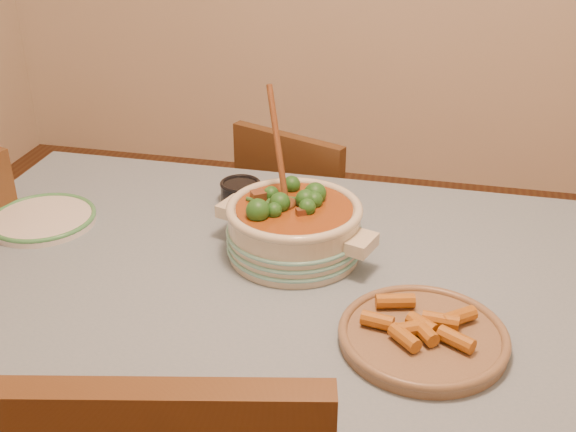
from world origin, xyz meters
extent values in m
cube|color=brown|center=(0.00, 0.00, 0.72)|extent=(1.60, 1.00, 0.05)
cube|color=gray|center=(0.00, 0.00, 0.75)|extent=(1.68, 1.08, 0.01)
cylinder|color=brown|center=(-0.73, 0.43, 0.35)|extent=(0.07, 0.07, 0.70)
cylinder|color=beige|center=(0.00, 0.11, 0.81)|extent=(0.37, 0.37, 0.12)
torus|color=beige|center=(0.00, 0.11, 0.87)|extent=(0.30, 0.30, 0.02)
cube|color=beige|center=(0.16, 0.06, 0.83)|extent=(0.07, 0.09, 0.03)
cube|color=beige|center=(-0.16, 0.16, 0.83)|extent=(0.07, 0.09, 0.03)
cylinder|color=#924315|center=(0.00, 0.11, 0.86)|extent=(0.26, 0.26, 0.02)
cylinder|color=silver|center=(-0.63, 0.12, 0.76)|extent=(0.30, 0.30, 0.02)
torus|color=#418F52|center=(-0.63, 0.12, 0.77)|extent=(0.26, 0.26, 0.01)
cylinder|color=black|center=(-0.19, 0.34, 0.78)|extent=(0.12, 0.12, 0.05)
torus|color=black|center=(-0.19, 0.34, 0.81)|extent=(0.11, 0.11, 0.01)
cylinder|color=black|center=(-0.19, 0.34, 0.80)|extent=(0.09, 0.09, 0.01)
cylinder|color=olive|center=(0.30, -0.16, 0.77)|extent=(0.32, 0.32, 0.02)
torus|color=olive|center=(0.30, -0.16, 0.78)|extent=(0.32, 0.32, 0.02)
cube|color=#543319|center=(-0.08, 0.84, 0.41)|extent=(0.50, 0.50, 0.04)
cube|color=#543319|center=(-0.15, 0.68, 0.61)|extent=(0.37, 0.17, 0.41)
cylinder|color=#543319|center=(0.13, 0.93, 0.20)|extent=(0.04, 0.04, 0.41)
cylinder|color=#543319|center=(-0.17, 1.05, 0.20)|extent=(0.04, 0.04, 0.41)
cylinder|color=#543319|center=(0.01, 0.62, 0.20)|extent=(0.04, 0.04, 0.41)
cylinder|color=#543319|center=(-0.29, 0.74, 0.20)|extent=(0.04, 0.04, 0.41)
cylinder|color=#543319|center=(-0.78, 0.16, 0.23)|extent=(0.04, 0.04, 0.46)
camera|label=1|loc=(0.30, -1.27, 1.59)|focal=45.00mm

